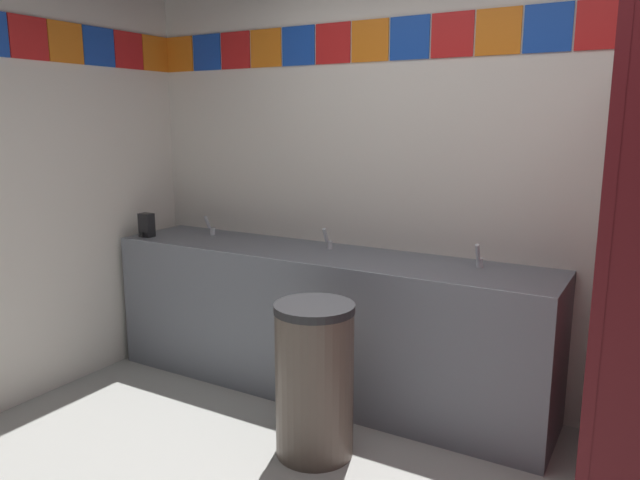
% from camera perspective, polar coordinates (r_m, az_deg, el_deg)
% --- Properties ---
extents(wall_back, '(4.44, 0.09, 2.63)m').
position_cam_1_polar(wall_back, '(3.51, 14.03, 5.60)').
color(wall_back, silver).
rests_on(wall_back, ground_plane).
extents(vanity_counter, '(2.77, 0.57, 0.87)m').
position_cam_1_polar(vanity_counter, '(3.70, 0.06, -7.63)').
color(vanity_counter, slate).
rests_on(vanity_counter, ground_plane).
extents(faucet_left, '(0.04, 0.10, 0.14)m').
position_cam_1_polar(faucet_left, '(4.18, -10.32, 1.16)').
color(faucet_left, silver).
rests_on(faucet_left, vanity_counter).
extents(faucet_center, '(0.04, 0.10, 0.14)m').
position_cam_1_polar(faucet_center, '(3.65, 0.76, -0.11)').
color(faucet_center, silver).
rests_on(faucet_center, vanity_counter).
extents(faucet_right, '(0.04, 0.10, 0.14)m').
position_cam_1_polar(faucet_right, '(3.31, 14.82, -1.70)').
color(faucet_right, silver).
rests_on(faucet_right, vanity_counter).
extents(soap_dispenser, '(0.09, 0.09, 0.16)m').
position_cam_1_polar(soap_dispenser, '(4.22, -16.10, 1.36)').
color(soap_dispenser, black).
rests_on(soap_dispenser, vanity_counter).
extents(trash_bin, '(0.40, 0.40, 0.78)m').
position_cam_1_polar(trash_bin, '(3.05, -0.52, -13.09)').
color(trash_bin, brown).
rests_on(trash_bin, ground_plane).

